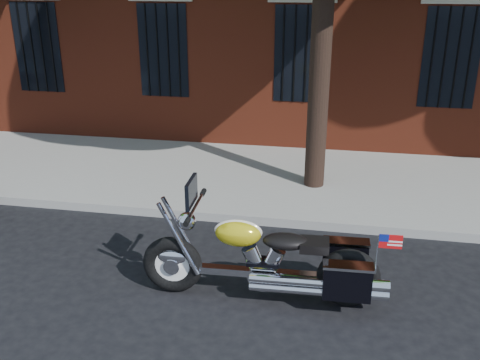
# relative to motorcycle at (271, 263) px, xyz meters

# --- Properties ---
(ground) EXTENTS (120.00, 120.00, 0.00)m
(ground) POSITION_rel_motorcycle_xyz_m (-0.17, 0.73, -0.52)
(ground) COLOR black
(ground) RESTS_ON ground
(curb) EXTENTS (40.00, 0.16, 0.15)m
(curb) POSITION_rel_motorcycle_xyz_m (-0.17, 2.11, -0.45)
(curb) COLOR gray
(curb) RESTS_ON ground
(sidewalk) EXTENTS (40.00, 3.60, 0.15)m
(sidewalk) POSITION_rel_motorcycle_xyz_m (-0.17, 3.99, -0.45)
(sidewalk) COLOR gray
(sidewalk) RESTS_ON ground
(motorcycle) EXTENTS (3.07, 0.91, 1.54)m
(motorcycle) POSITION_rel_motorcycle_xyz_m (0.00, 0.00, 0.00)
(motorcycle) COLOR black
(motorcycle) RESTS_ON ground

